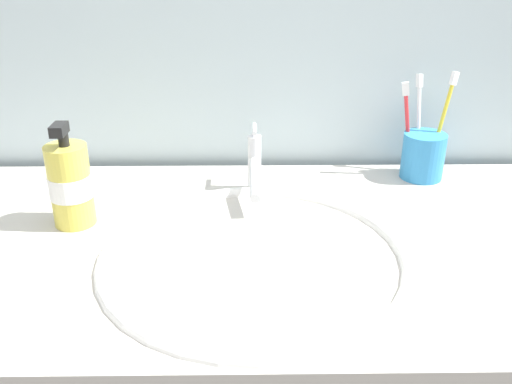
% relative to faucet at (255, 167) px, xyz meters
% --- Properties ---
extents(tiled_wall_back, '(2.48, 0.04, 2.40)m').
position_rel_faucet_xyz_m(tiled_wall_back, '(-0.02, 0.17, 0.25)').
color(tiled_wall_back, silver).
rests_on(tiled_wall_back, ground).
extents(sink_basin, '(0.45, 0.45, 0.12)m').
position_rel_faucet_xyz_m(sink_basin, '(0.00, -0.21, -0.09)').
color(sink_basin, white).
rests_on(sink_basin, vanity_counter).
extents(faucet, '(0.02, 0.16, 0.11)m').
position_rel_faucet_xyz_m(faucet, '(0.00, 0.00, 0.00)').
color(faucet, silver).
rests_on(faucet, sink_basin).
extents(toothbrush_cup, '(0.08, 0.08, 0.09)m').
position_rel_faucet_xyz_m(toothbrush_cup, '(0.32, 0.07, -0.01)').
color(toothbrush_cup, '#338CCC').
rests_on(toothbrush_cup, vanity_counter).
extents(toothbrush_red, '(0.04, 0.01, 0.17)m').
position_rel_faucet_xyz_m(toothbrush_red, '(0.28, 0.09, 0.05)').
color(toothbrush_red, red).
rests_on(toothbrush_red, toothbrush_cup).
extents(toothbrush_white, '(0.02, 0.04, 0.18)m').
position_rel_faucet_xyz_m(toothbrush_white, '(0.31, 0.11, 0.06)').
color(toothbrush_white, white).
rests_on(toothbrush_white, toothbrush_cup).
extents(toothbrush_yellow, '(0.05, 0.03, 0.19)m').
position_rel_faucet_xyz_m(toothbrush_yellow, '(0.35, 0.08, 0.06)').
color(toothbrush_yellow, yellow).
rests_on(toothbrush_yellow, toothbrush_cup).
extents(soap_dispenser, '(0.07, 0.07, 0.17)m').
position_rel_faucet_xyz_m(soap_dispenser, '(-0.29, -0.10, 0.02)').
color(soap_dispenser, '#DBCC4C').
rests_on(soap_dispenser, vanity_counter).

